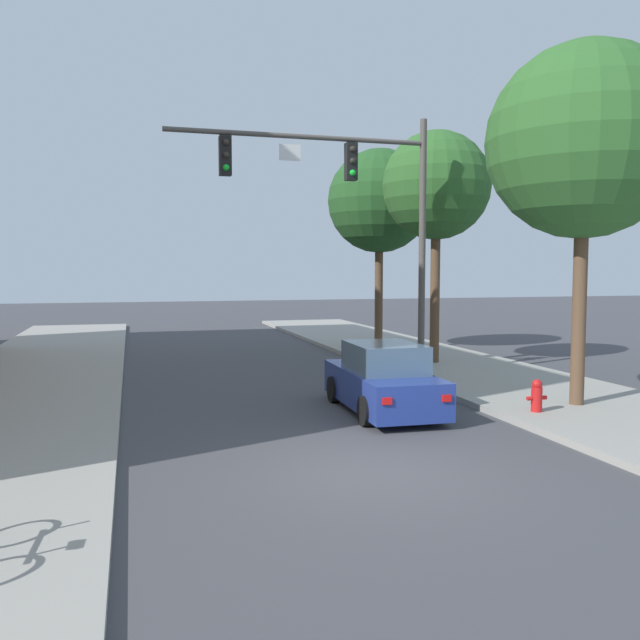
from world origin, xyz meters
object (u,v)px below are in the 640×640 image
object	(u,v)px
car_lead_blue	(383,381)
street_tree_second	(436,186)
street_tree_third	(379,202)
fire_hydrant	(537,396)
street_tree_nearest	(584,142)
traffic_signal_mast	(353,195)

from	to	relation	value
car_lead_blue	street_tree_second	xyz separation A→B (m)	(4.30, 6.23, 5.31)
street_tree_second	street_tree_third	bearing A→B (deg)	94.75
fire_hydrant	street_tree_third	size ratio (longest dim) A/B	0.09
street_tree_nearest	traffic_signal_mast	bearing A→B (deg)	126.60
traffic_signal_mast	street_tree_nearest	world-z (taller)	street_tree_nearest
car_lead_blue	street_tree_second	size ratio (longest dim) A/B	0.56
street_tree_nearest	street_tree_third	size ratio (longest dim) A/B	1.05
car_lead_blue	fire_hydrant	world-z (taller)	car_lead_blue
fire_hydrant	traffic_signal_mast	bearing A→B (deg)	113.43
street_tree_third	fire_hydrant	bearing A→B (deg)	-94.43
traffic_signal_mast	street_tree_nearest	size ratio (longest dim) A/B	0.92
traffic_signal_mast	car_lead_blue	size ratio (longest dim) A/B	1.75
traffic_signal_mast	street_tree_nearest	distance (m)	6.38
street_tree_second	street_tree_third	world-z (taller)	street_tree_third
street_tree_third	street_tree_second	bearing A→B (deg)	-85.25
car_lead_blue	street_tree_second	distance (m)	9.25
fire_hydrant	street_tree_second	world-z (taller)	street_tree_second
street_tree_third	car_lead_blue	bearing A→B (deg)	-110.53
street_tree_nearest	street_tree_second	world-z (taller)	street_tree_nearest
traffic_signal_mast	street_tree_nearest	xyz separation A→B (m)	(3.78, -5.09, 0.76)
street_tree_nearest	fire_hydrant	bearing A→B (deg)	-161.81
traffic_signal_mast	street_tree_second	bearing A→B (deg)	31.45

